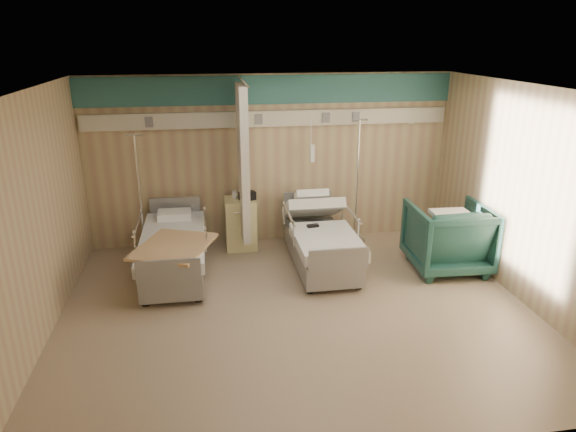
{
  "coord_description": "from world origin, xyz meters",
  "views": [
    {
      "loc": [
        -1.05,
        -5.77,
        3.37
      ],
      "look_at": [
        -0.02,
        0.6,
        1.08
      ],
      "focal_mm": 32.0,
      "sensor_mm": 36.0,
      "label": 1
    }
  ],
  "objects": [
    {
      "name": "waffle_blanket",
      "position": [
        2.47,
        0.86,
        1.05
      ],
      "size": [
        0.57,
        0.51,
        0.06
      ],
      "primitive_type": "cube",
      "rotation": [
        0.0,
        0.0,
        3.1
      ],
      "color": "silver",
      "rests_on": "visitor_armchair"
    },
    {
      "name": "iv_stand_left",
      "position": [
        -2.09,
        2.03,
        0.41
      ],
      "size": [
        0.36,
        0.36,
        1.99
      ],
      "rotation": [
        0.0,
        0.0,
        -0.31
      ],
      "color": "silver",
      "rests_on": "ground"
    },
    {
      "name": "bed_left",
      "position": [
        -1.6,
        1.3,
        0.32
      ],
      "size": [
        1.0,
        2.16,
        0.63
      ],
      "primitive_type": null,
      "color": "silver",
      "rests_on": "ground"
    },
    {
      "name": "toiletry_bag",
      "position": [
        -0.44,
        2.13,
        0.92
      ],
      "size": [
        0.29,
        0.24,
        0.13
      ],
      "primitive_type": "cube",
      "rotation": [
        0.0,
        0.0,
        0.38
      ],
      "color": "black",
      "rests_on": "bedside_cabinet"
    },
    {
      "name": "bedside_cabinet",
      "position": [
        -0.55,
        2.2,
        0.42
      ],
      "size": [
        0.5,
        0.48,
        0.85
      ],
      "primitive_type": "cube",
      "color": "#EFE295",
      "rests_on": "ground"
    },
    {
      "name": "room_walls",
      "position": [
        -0.03,
        0.25,
        1.86
      ],
      "size": [
        6.04,
        5.04,
        2.82
      ],
      "color": "tan",
      "rests_on": "ground"
    },
    {
      "name": "call_remote",
      "position": [
        0.48,
        1.32,
        0.65
      ],
      "size": [
        0.18,
        0.1,
        0.04
      ],
      "primitive_type": "cube",
      "rotation": [
        0.0,
        0.0,
        0.15
      ],
      "color": "black",
      "rests_on": "bed_right"
    },
    {
      "name": "white_cup",
      "position": [
        -0.63,
        2.25,
        0.91
      ],
      "size": [
        0.11,
        0.11,
        0.12
      ],
      "primitive_type": "cylinder",
      "rotation": [
        0.0,
        0.0,
        0.36
      ],
      "color": "white",
      "rests_on": "bedside_cabinet"
    },
    {
      "name": "iv_stand_right",
      "position": [
        1.4,
        2.17,
        0.43
      ],
      "size": [
        0.38,
        0.38,
        2.1
      ],
      "rotation": [
        0.0,
        0.0,
        0.09
      ],
      "color": "silver",
      "rests_on": "ground"
    },
    {
      "name": "tan_blanket",
      "position": [
        -1.56,
        0.84,
        0.65
      ],
      "size": [
        1.23,
        1.36,
        0.04
      ],
      "primitive_type": "cube",
      "rotation": [
        0.0,
        0.0,
        -0.38
      ],
      "color": "tan",
      "rests_on": "bed_left"
    },
    {
      "name": "bed_right",
      "position": [
        0.6,
        1.3,
        0.32
      ],
      "size": [
        1.0,
        2.16,
        0.63
      ],
      "primitive_type": null,
      "color": "silver",
      "rests_on": "ground"
    },
    {
      "name": "ground",
      "position": [
        0.0,
        0.0,
        0.0
      ],
      "size": [
        6.0,
        5.0,
        0.0
      ],
      "primitive_type": "cube",
      "color": "gray",
      "rests_on": "ground"
    },
    {
      "name": "visitor_armchair",
      "position": [
        2.45,
        0.89,
        0.51
      ],
      "size": [
        1.14,
        1.17,
        1.02
      ],
      "primitive_type": "imported",
      "rotation": [
        0.0,
        0.0,
        3.1
      ],
      "color": "#1B453F",
      "rests_on": "ground"
    }
  ]
}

